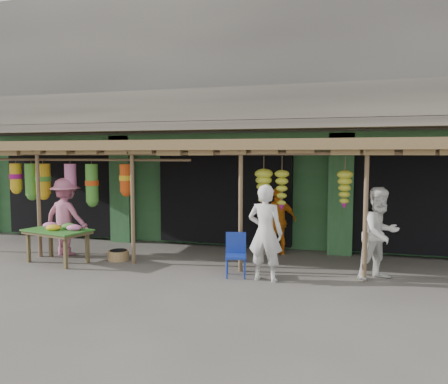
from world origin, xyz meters
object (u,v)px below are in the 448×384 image
(person_right, at_px, (380,234))
(person_front, at_px, (265,233))
(blue_chair, at_px, (236,252))
(person_shopper, at_px, (66,217))
(flower_table, at_px, (59,231))
(person_vendor, at_px, (278,221))

(person_right, bearing_deg, person_front, 158.77)
(person_front, height_order, person_right, person_front)
(blue_chair, xyz_separation_m, person_shopper, (-4.48, 0.68, 0.46))
(flower_table, distance_m, person_shopper, 0.80)
(flower_table, xyz_separation_m, person_shopper, (-0.30, 0.71, 0.23))
(blue_chair, relative_size, person_front, 0.46)
(flower_table, height_order, blue_chair, flower_table)
(flower_table, bearing_deg, blue_chair, 14.16)
(person_front, relative_size, person_vendor, 1.13)
(person_right, bearing_deg, person_vendor, 105.56)
(person_right, relative_size, person_vendor, 1.10)
(flower_table, height_order, person_right, person_right)
(blue_chair, distance_m, person_shopper, 4.56)
(person_front, bearing_deg, flower_table, 5.37)
(person_right, bearing_deg, blue_chair, 151.26)
(flower_table, xyz_separation_m, person_front, (4.82, -0.16, 0.23))
(person_front, xyz_separation_m, person_right, (2.17, 0.68, -0.03))
(flower_table, xyz_separation_m, person_right, (6.99, 0.51, 0.20))
(flower_table, height_order, person_vendor, person_vendor)
(person_front, bearing_deg, person_right, -155.40)
(blue_chair, distance_m, person_front, 0.81)
(person_vendor, bearing_deg, person_right, 106.20)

